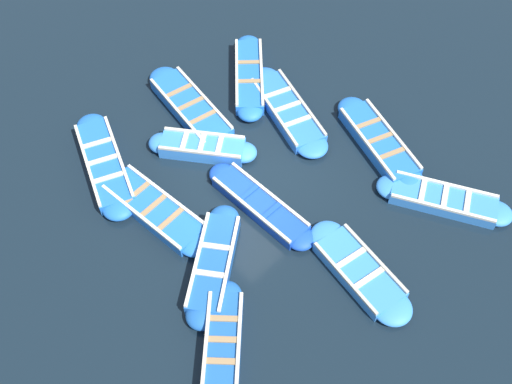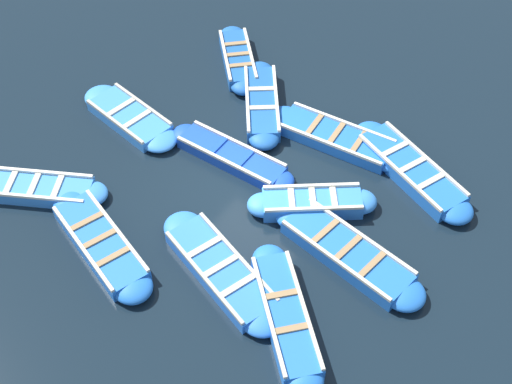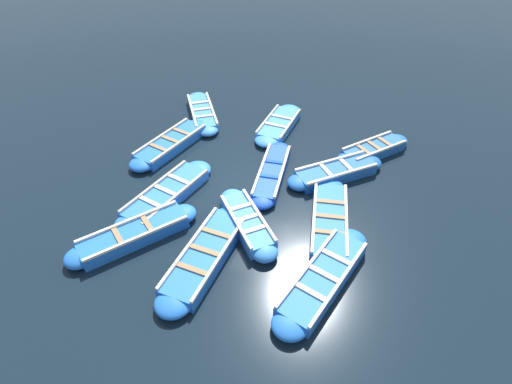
{
  "view_description": "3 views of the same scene",
  "coord_description": "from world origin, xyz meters",
  "px_view_note": "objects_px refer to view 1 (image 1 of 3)",
  "views": [
    {
      "loc": [
        6.92,
        -6.81,
        12.9
      ],
      "look_at": [
        0.47,
        -0.3,
        0.27
      ],
      "focal_mm": 42.0,
      "sensor_mm": 36.0,
      "label": 1
    },
    {
      "loc": [
        -6.57,
        9.5,
        12.91
      ],
      "look_at": [
        -0.48,
        0.33,
        0.35
      ],
      "focal_mm": 50.0,
      "sensor_mm": 36.0,
      "label": 2
    },
    {
      "loc": [
        -9.44,
        -2.19,
        8.15
      ],
      "look_at": [
        -0.32,
        -0.17,
        0.18
      ],
      "focal_mm": 28.0,
      "sensor_mm": 36.0,
      "label": 3
    }
  ],
  "objects_px": {
    "boat_broadside": "(105,164)",
    "boat_inner_gap": "(202,148)",
    "boat_far_corner": "(379,142)",
    "boat_centre": "(154,209)",
    "boat_drifting": "(214,264)",
    "boat_alongside": "(359,271)",
    "boat_mid_row": "(443,200)",
    "boat_near_quay": "(249,76)",
    "boat_tucked": "(191,108)",
    "boat_stern_in": "(223,343)",
    "boat_end_of_row": "(287,110)",
    "boat_outer_right": "(260,205)"
  },
  "relations": [
    {
      "from": "boat_stern_in",
      "to": "boat_centre",
      "type": "relative_size",
      "value": 0.7
    },
    {
      "from": "boat_broadside",
      "to": "boat_drifting",
      "type": "distance_m",
      "value": 4.38
    },
    {
      "from": "boat_outer_right",
      "to": "boat_stern_in",
      "type": "bearing_deg",
      "value": -57.88
    },
    {
      "from": "boat_broadside",
      "to": "boat_alongside",
      "type": "xyz_separation_m",
      "value": [
        6.99,
        2.33,
        -0.03
      ]
    },
    {
      "from": "boat_mid_row",
      "to": "boat_tucked",
      "type": "relative_size",
      "value": 0.85
    },
    {
      "from": "boat_broadside",
      "to": "boat_end_of_row",
      "type": "height_order",
      "value": "boat_broadside"
    },
    {
      "from": "boat_inner_gap",
      "to": "boat_mid_row",
      "type": "xyz_separation_m",
      "value": [
        5.76,
        3.25,
        -0.04
      ]
    },
    {
      "from": "boat_end_of_row",
      "to": "boat_mid_row",
      "type": "bearing_deg",
      "value": 5.9
    },
    {
      "from": "boat_broadside",
      "to": "boat_inner_gap",
      "type": "bearing_deg",
      "value": 56.99
    },
    {
      "from": "boat_tucked",
      "to": "boat_stern_in",
      "type": "height_order",
      "value": "boat_tucked"
    },
    {
      "from": "boat_drifting",
      "to": "boat_inner_gap",
      "type": "height_order",
      "value": "boat_inner_gap"
    },
    {
      "from": "boat_outer_right",
      "to": "boat_near_quay",
      "type": "xyz_separation_m",
      "value": [
        -3.58,
        3.16,
        0.04
      ]
    },
    {
      "from": "boat_inner_gap",
      "to": "boat_broadside",
      "type": "bearing_deg",
      "value": -123.01
    },
    {
      "from": "boat_tucked",
      "to": "boat_near_quay",
      "type": "bearing_deg",
      "value": 82.84
    },
    {
      "from": "boat_broadside",
      "to": "boat_drifting",
      "type": "xyz_separation_m",
      "value": [
        4.38,
        -0.01,
        0.0
      ]
    },
    {
      "from": "boat_inner_gap",
      "to": "boat_tucked",
      "type": "height_order",
      "value": "boat_inner_gap"
    },
    {
      "from": "boat_end_of_row",
      "to": "boat_near_quay",
      "type": "relative_size",
      "value": 1.24
    },
    {
      "from": "boat_drifting",
      "to": "boat_alongside",
      "type": "relative_size",
      "value": 0.96
    },
    {
      "from": "boat_alongside",
      "to": "boat_centre",
      "type": "relative_size",
      "value": 0.87
    },
    {
      "from": "boat_mid_row",
      "to": "boat_far_corner",
      "type": "bearing_deg",
      "value": 171.17
    },
    {
      "from": "boat_drifting",
      "to": "boat_inner_gap",
      "type": "xyz_separation_m",
      "value": [
        -2.91,
        2.27,
        0.01
      ]
    },
    {
      "from": "boat_outer_right",
      "to": "boat_stern_in",
      "type": "xyz_separation_m",
      "value": [
        2.04,
        -3.25,
        0.02
      ]
    },
    {
      "from": "boat_alongside",
      "to": "boat_centre",
      "type": "bearing_deg",
      "value": -154.59
    },
    {
      "from": "boat_tucked",
      "to": "boat_stern_in",
      "type": "bearing_deg",
      "value": -36.01
    },
    {
      "from": "boat_broadside",
      "to": "boat_tucked",
      "type": "height_order",
      "value": "boat_broadside"
    },
    {
      "from": "boat_drifting",
      "to": "boat_alongside",
      "type": "distance_m",
      "value": 3.51
    },
    {
      "from": "boat_end_of_row",
      "to": "boat_tucked",
      "type": "height_order",
      "value": "boat_tucked"
    },
    {
      "from": "boat_drifting",
      "to": "boat_tucked",
      "type": "relative_size",
      "value": 0.79
    },
    {
      "from": "boat_near_quay",
      "to": "boat_mid_row",
      "type": "bearing_deg",
      "value": 2.65
    },
    {
      "from": "boat_tucked",
      "to": "boat_far_corner",
      "type": "height_order",
      "value": "boat_tucked"
    },
    {
      "from": "boat_broadside",
      "to": "boat_inner_gap",
      "type": "height_order",
      "value": "boat_inner_gap"
    },
    {
      "from": "boat_alongside",
      "to": "boat_drifting",
      "type": "bearing_deg",
      "value": -138.08
    },
    {
      "from": "boat_drifting",
      "to": "boat_near_quay",
      "type": "xyz_separation_m",
      "value": [
        -4.01,
        5.2,
        0.0
      ]
    },
    {
      "from": "boat_broadside",
      "to": "boat_near_quay",
      "type": "bearing_deg",
      "value": 85.95
    },
    {
      "from": "boat_end_of_row",
      "to": "boat_stern_in",
      "type": "bearing_deg",
      "value": -58.37
    },
    {
      "from": "boat_far_corner",
      "to": "boat_centre",
      "type": "height_order",
      "value": "boat_far_corner"
    },
    {
      "from": "boat_inner_gap",
      "to": "boat_far_corner",
      "type": "bearing_deg",
      "value": 47.25
    },
    {
      "from": "boat_inner_gap",
      "to": "boat_end_of_row",
      "type": "bearing_deg",
      "value": 75.8
    },
    {
      "from": "boat_alongside",
      "to": "boat_mid_row",
      "type": "bearing_deg",
      "value": 85.57
    },
    {
      "from": "boat_end_of_row",
      "to": "boat_far_corner",
      "type": "distance_m",
      "value": 2.81
    },
    {
      "from": "boat_mid_row",
      "to": "boat_end_of_row",
      "type": "distance_m",
      "value": 5.1
    },
    {
      "from": "boat_inner_gap",
      "to": "boat_mid_row",
      "type": "relative_size",
      "value": 0.82
    },
    {
      "from": "boat_mid_row",
      "to": "boat_broadside",
      "type": "bearing_deg",
      "value": -142.71
    },
    {
      "from": "boat_tucked",
      "to": "boat_far_corner",
      "type": "distance_m",
      "value": 5.5
    },
    {
      "from": "boat_drifting",
      "to": "boat_stern_in",
      "type": "xyz_separation_m",
      "value": [
        1.6,
        -1.21,
        -0.01
      ]
    },
    {
      "from": "boat_far_corner",
      "to": "boat_centre",
      "type": "bearing_deg",
      "value": -114.83
    },
    {
      "from": "boat_drifting",
      "to": "boat_near_quay",
      "type": "relative_size",
      "value": 1.01
    },
    {
      "from": "boat_inner_gap",
      "to": "boat_far_corner",
      "type": "xyz_separation_m",
      "value": [
        3.35,
        3.62,
        -0.02
      ]
    },
    {
      "from": "boat_far_corner",
      "to": "boat_outer_right",
      "type": "bearing_deg",
      "value": -102.77
    },
    {
      "from": "boat_alongside",
      "to": "boat_near_quay",
      "type": "xyz_separation_m",
      "value": [
        -6.62,
        2.86,
        0.04
      ]
    }
  ]
}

